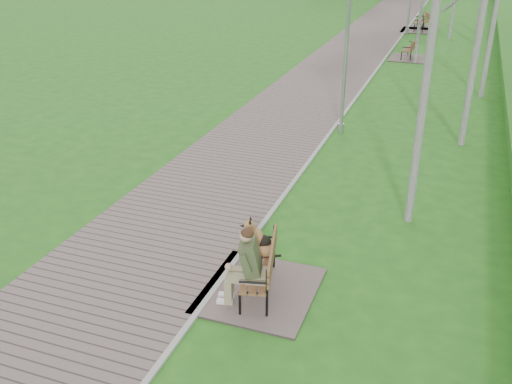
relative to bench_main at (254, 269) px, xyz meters
The scene contains 8 objects.
ground 5.34m from the bench_main, 97.17° to the left, with size 120.00×120.00×0.00m, color #23591B.
walkway 26.89m from the bench_main, 95.15° to the left, with size 3.50×67.00×0.04m, color #6B5A56.
kerb 26.79m from the bench_main, 91.42° to the left, with size 0.10×67.00×0.05m, color #999993.
bench_main is the anchor object (origin of this frame).
bench_second 20.14m from the bench_main, 88.92° to the left, with size 1.81×2.01×1.11m.
bench_third 28.06m from the bench_main, 89.96° to the left, with size 2.00×2.22×1.23m.
bench_far 29.26m from the bench_main, 89.57° to the left, with size 1.73×1.93×1.06m.
lamp_post_near 8.95m from the bench_main, 92.55° to the left, with size 0.18×0.18×4.76m.
Camera 1 is at (3.53, -13.01, 5.86)m, focal length 40.00 mm.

